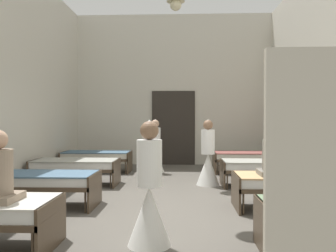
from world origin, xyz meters
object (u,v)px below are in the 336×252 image
(bed_right_row_2, at_px, (293,183))
(nurse_far_aisle, at_px, (155,153))
(nurse_mid_aisle, at_px, (149,201))
(bed_left_row_2, at_px, (41,181))
(nurse_near_aisle, at_px, (208,162))
(bed_left_row_3, at_px, (76,166))
(patient_seated_primary, at_px, (272,157))
(bed_left_row_4, at_px, (97,156))
(bed_right_row_4, at_px, (248,157))
(bed_right_row_3, at_px, (265,167))

(bed_right_row_2, distance_m, nurse_far_aisle, 4.54)
(nurse_mid_aisle, bearing_deg, bed_left_row_2, 120.47)
(bed_left_row_2, relative_size, nurse_near_aisle, 1.28)
(bed_left_row_3, distance_m, patient_seated_primary, 4.36)
(bed_left_row_2, height_order, bed_left_row_4, same)
(bed_right_row_4, distance_m, nurse_far_aisle, 2.58)
(bed_left_row_3, distance_m, nurse_mid_aisle, 4.10)
(bed_right_row_2, bearing_deg, bed_left_row_3, 155.91)
(bed_left_row_4, xyz_separation_m, nurse_mid_aisle, (2.02, -5.46, 0.09))
(bed_right_row_3, relative_size, nurse_near_aisle, 1.28)
(bed_right_row_4, bearing_deg, nurse_mid_aisle, -112.02)
(bed_left_row_2, height_order, bed_right_row_2, same)
(bed_left_row_3, height_order, patient_seated_primary, patient_seated_primary)
(bed_right_row_2, height_order, nurse_mid_aisle, nurse_mid_aisle)
(nurse_mid_aisle, bearing_deg, bed_right_row_4, 48.13)
(bed_left_row_4, height_order, nurse_mid_aisle, nurse_mid_aisle)
(bed_left_row_3, distance_m, bed_left_row_4, 1.89)
(bed_right_row_4, height_order, patient_seated_primary, patient_seated_primary)
(bed_left_row_2, height_order, nurse_mid_aisle, nurse_mid_aisle)
(nurse_far_aisle, bearing_deg, bed_right_row_4, 136.50)
(bed_right_row_4, height_order, nurse_mid_aisle, nurse_mid_aisle)
(bed_left_row_2, height_order, nurse_far_aisle, nurse_far_aisle)
(bed_left_row_2, relative_size, nurse_far_aisle, 1.28)
(bed_right_row_4, relative_size, patient_seated_primary, 2.38)
(nurse_mid_aisle, bearing_deg, nurse_near_aisle, 55.51)
(bed_right_row_3, xyz_separation_m, nurse_near_aisle, (-1.24, 0.13, 0.09))
(bed_left_row_2, distance_m, bed_right_row_4, 5.67)
(bed_right_row_3, relative_size, patient_seated_primary, 2.38)
(bed_right_row_4, bearing_deg, nurse_far_aisle, -179.13)
(bed_right_row_2, relative_size, bed_left_row_3, 1.00)
(bed_left_row_3, height_order, nurse_near_aisle, nurse_near_aisle)
(bed_right_row_4, xyz_separation_m, patient_seated_primary, (-0.35, -3.83, 0.43))
(bed_left_row_4, relative_size, bed_right_row_4, 1.00)
(bed_left_row_4, xyz_separation_m, nurse_far_aisle, (1.65, -0.04, 0.09))
(bed_left_row_3, bearing_deg, bed_left_row_4, 90.00)
(bed_left_row_2, distance_m, nurse_far_aisle, 4.09)
(bed_right_row_2, relative_size, bed_left_row_4, 1.00)
(bed_left_row_3, height_order, bed_right_row_3, same)
(bed_left_row_4, xyz_separation_m, nurse_near_aisle, (2.99, -1.76, 0.09))
(bed_right_row_2, xyz_separation_m, bed_left_row_4, (-4.23, 3.78, 0.00))
(bed_right_row_3, bearing_deg, bed_left_row_2, -155.91)
(bed_right_row_3, relative_size, bed_left_row_4, 1.00)
(nurse_mid_aisle, xyz_separation_m, patient_seated_primary, (1.86, 1.62, 0.34))
(bed_right_row_3, relative_size, nurse_mid_aisle, 1.28)
(bed_left_row_4, distance_m, bed_right_row_4, 4.23)
(bed_right_row_3, distance_m, bed_left_row_4, 4.63)
(bed_right_row_3, distance_m, nurse_far_aisle, 3.17)
(bed_left_row_3, xyz_separation_m, patient_seated_primary, (3.88, -1.94, 0.43))
(bed_right_row_4, distance_m, patient_seated_primary, 3.87)
(bed_right_row_4, bearing_deg, bed_right_row_3, -90.00)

